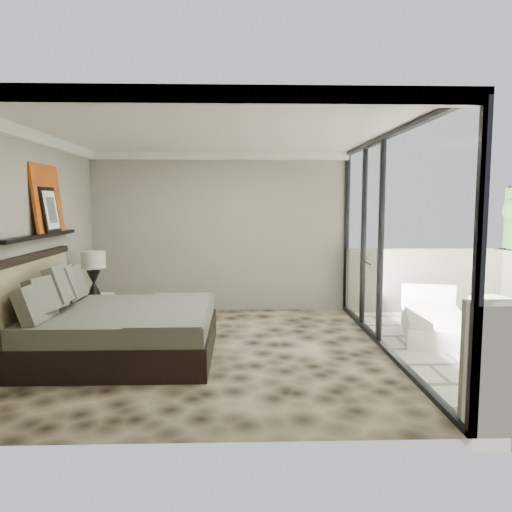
{
  "coord_description": "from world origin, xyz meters",
  "views": [
    {
      "loc": [
        0.36,
        -6.33,
        1.92
      ],
      "look_at": [
        0.57,
        0.4,
        1.2
      ],
      "focal_mm": 35.0,
      "sensor_mm": 36.0,
      "label": 1
    }
  ],
  "objects_px": {
    "nightstand": "(91,311)",
    "ottoman": "(492,313)",
    "table_lamp": "(93,267)",
    "lounger": "(433,322)",
    "bed": "(116,328)"
  },
  "relations": [
    {
      "from": "nightstand",
      "to": "ottoman",
      "type": "height_order",
      "value": "nightstand"
    },
    {
      "from": "nightstand",
      "to": "table_lamp",
      "type": "bearing_deg",
      "value": 54.07
    },
    {
      "from": "lounger",
      "to": "ottoman",
      "type": "bearing_deg",
      "value": 35.15
    },
    {
      "from": "table_lamp",
      "to": "bed",
      "type": "bearing_deg",
      "value": -64.31
    },
    {
      "from": "table_lamp",
      "to": "lounger",
      "type": "xyz_separation_m",
      "value": [
        5.01,
        -0.57,
        -0.75
      ]
    },
    {
      "from": "table_lamp",
      "to": "ottoman",
      "type": "xyz_separation_m",
      "value": [
        6.07,
        -0.18,
        -0.7
      ]
    },
    {
      "from": "ottoman",
      "to": "lounger",
      "type": "bearing_deg",
      "value": -159.85
    },
    {
      "from": "bed",
      "to": "table_lamp",
      "type": "height_order",
      "value": "bed"
    },
    {
      "from": "table_lamp",
      "to": "lounger",
      "type": "distance_m",
      "value": 5.09
    },
    {
      "from": "table_lamp",
      "to": "ottoman",
      "type": "relative_size",
      "value": 1.38
    },
    {
      "from": "nightstand",
      "to": "table_lamp",
      "type": "relative_size",
      "value": 0.86
    },
    {
      "from": "ottoman",
      "to": "lounger",
      "type": "relative_size",
      "value": 0.27
    },
    {
      "from": "table_lamp",
      "to": "nightstand",
      "type": "bearing_deg",
      "value": -127.88
    },
    {
      "from": "bed",
      "to": "lounger",
      "type": "xyz_separation_m",
      "value": [
        4.34,
        0.81,
        -0.16
      ]
    },
    {
      "from": "nightstand",
      "to": "table_lamp",
      "type": "distance_m",
      "value": 0.66
    }
  ]
}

